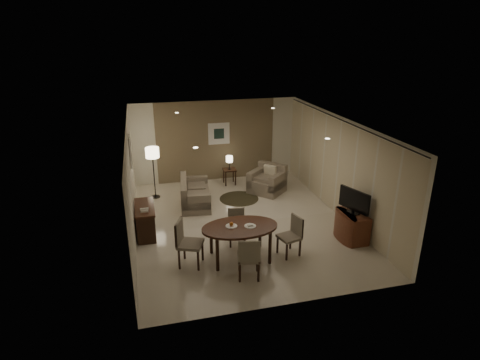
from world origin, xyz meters
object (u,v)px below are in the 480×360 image
object	(u,v)px
chair_near	(249,257)
chair_left	(190,243)
sofa	(195,192)
side_table	(230,176)
floor_lamp	(154,173)
armchair	(267,179)
console_desk	(146,220)
tv_cabinet	(352,226)
dining_table	(240,242)
chair_right	(289,237)
chair_far	(237,228)

from	to	relation	value
chair_near	chair_left	bearing A→B (deg)	-21.52
sofa	chair_left	bearing A→B (deg)	176.25
side_table	floor_lamp	distance (m)	2.58
chair_left	armchair	world-z (taller)	chair_left
side_table	floor_lamp	size ratio (longest dim) A/B	0.33
floor_lamp	chair_left	bearing A→B (deg)	-82.08
chair_left	chair_near	bearing A→B (deg)	-102.33
sofa	console_desk	bearing A→B (deg)	141.99
armchair	chair_left	bearing A→B (deg)	-82.26
console_desk	tv_cabinet	distance (m)	5.11
console_desk	floor_lamp	bearing A→B (deg)	81.49
dining_table	chair_right	xyz separation A→B (m)	(1.12, -0.12, 0.06)
console_desk	sofa	world-z (taller)	sofa
chair_far	sofa	distance (m)	2.63
console_desk	tv_cabinet	xyz separation A→B (m)	(4.89, -1.50, -0.03)
chair_right	sofa	world-z (taller)	chair_right
tv_cabinet	side_table	bearing A→B (deg)	115.31
console_desk	sofa	xyz separation A→B (m)	(1.47, 1.51, 0.01)
dining_table	armchair	bearing A→B (deg)	63.61
chair_near	chair_right	xyz separation A→B (m)	(1.12, 0.62, -0.02)
tv_cabinet	chair_left	xyz separation A→B (m)	(-3.98, -0.19, 0.17)
console_desk	chair_near	size ratio (longest dim) A/B	1.26
sofa	side_table	world-z (taller)	sofa
floor_lamp	console_desk	bearing A→B (deg)	-98.51
side_table	console_desk	bearing A→B (deg)	-134.17
chair_far	tv_cabinet	bearing A→B (deg)	-1.03
dining_table	side_table	world-z (taller)	dining_table
chair_near	chair_far	size ratio (longest dim) A/B	1.12
floor_lamp	side_table	bearing A→B (deg)	12.67
tv_cabinet	armchair	distance (m)	3.58
console_desk	armchair	xyz separation A→B (m)	(3.79, 1.91, 0.06)
tv_cabinet	floor_lamp	bearing A→B (deg)	139.77
console_desk	chair_far	bearing A→B (deg)	-26.45
chair_near	chair_right	size ratio (longest dim) A/B	1.04
armchair	floor_lamp	world-z (taller)	floor_lamp
chair_far	floor_lamp	world-z (taller)	floor_lamp
chair_left	side_table	xyz separation A→B (m)	(1.90, 4.58, -0.26)
chair_right	sofa	size ratio (longest dim) A/B	0.56
chair_right	side_table	world-z (taller)	chair_right
dining_table	chair_left	xyz separation A→B (m)	(-1.10, 0.01, 0.12)
chair_left	chair_right	distance (m)	2.22
chair_left	sofa	distance (m)	3.25
tv_cabinet	chair_far	xyz separation A→B (m)	(-2.79, 0.46, 0.08)
console_desk	floor_lamp	distance (m)	2.40
chair_far	chair_right	distance (m)	1.28
chair_left	floor_lamp	xyz separation A→B (m)	(-0.56, 4.03, 0.27)
console_desk	armchair	size ratio (longest dim) A/B	1.23
armchair	side_table	size ratio (longest dim) A/B	1.86
chair_near	chair_far	xyz separation A→B (m)	(0.09, 1.39, -0.05)
chair_far	chair_left	xyz separation A→B (m)	(-1.19, -0.64, 0.10)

